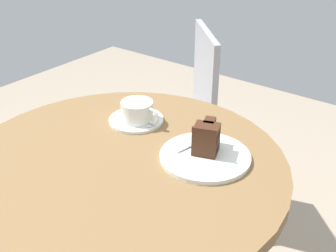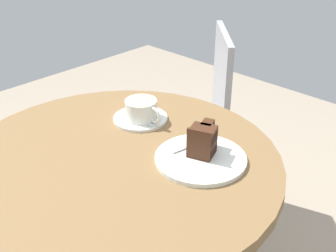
% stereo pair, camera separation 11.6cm
% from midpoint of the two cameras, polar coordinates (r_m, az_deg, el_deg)
% --- Properties ---
extents(cafe_table, '(0.86, 0.86, 0.71)m').
position_cam_midpoint_polar(cafe_table, '(1.17, -3.74, -8.93)').
color(cafe_table, brown).
rests_on(cafe_table, ground).
extents(saucer, '(0.17, 0.17, 0.01)m').
position_cam_midpoint_polar(saucer, '(1.28, -1.16, 0.98)').
color(saucer, silver).
rests_on(saucer, cafe_table).
extents(coffee_cup, '(0.13, 0.10, 0.06)m').
position_cam_midpoint_polar(coffee_cup, '(1.25, -0.95, 2.21)').
color(coffee_cup, silver).
rests_on(coffee_cup, saucer).
extents(teaspoon, '(0.06, 0.08, 0.00)m').
position_cam_midpoint_polar(teaspoon, '(1.25, 0.56, 0.63)').
color(teaspoon, silver).
rests_on(teaspoon, saucer).
extents(cake_plate, '(0.24, 0.24, 0.01)m').
position_cam_midpoint_polar(cake_plate, '(1.09, 7.50, -4.50)').
color(cake_plate, silver).
rests_on(cake_plate, cafe_table).
extents(cake_slice, '(0.08, 0.10, 0.08)m').
position_cam_midpoint_polar(cake_slice, '(1.09, 7.82, -2.02)').
color(cake_slice, black).
rests_on(cake_slice, cake_plate).
extents(fork, '(0.04, 0.14, 0.00)m').
position_cam_midpoint_polar(fork, '(1.14, 7.01, -2.42)').
color(fork, silver).
rests_on(fork, cake_plate).
extents(napkin, '(0.19, 0.18, 0.00)m').
position_cam_midpoint_polar(napkin, '(1.10, 7.91, -4.55)').
color(napkin, beige).
rests_on(napkin, cafe_table).
extents(cafe_chair, '(0.54, 0.54, 0.84)m').
position_cam_midpoint_polar(cafe_chair, '(1.79, 5.94, 1.98)').
color(cafe_chair, '#9E9EA3').
rests_on(cafe_chair, ground).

